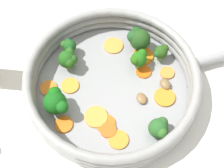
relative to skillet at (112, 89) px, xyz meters
name	(u,v)px	position (x,y,z in m)	size (l,w,h in m)	color
ground_plane	(112,90)	(0.00, 0.00, -0.01)	(4.00, 4.00, 0.00)	white
skillet	(112,89)	(0.00, 0.00, 0.00)	(0.32, 0.32, 0.01)	#939699
skillet_rim_wall	(112,81)	(0.00, 0.00, 0.03)	(0.34, 0.34, 0.06)	#959696
skillet_rivet_left	(189,85)	(0.13, -0.08, 0.01)	(0.01, 0.01, 0.01)	#979795
skillet_rivet_right	(173,53)	(0.15, -0.01, 0.01)	(0.01, 0.01, 0.01)	#96919C
carrot_slice_0	(118,140)	(-0.05, -0.10, 0.01)	(0.04, 0.04, 0.00)	orange
carrot_slice_1	(105,124)	(-0.05, -0.06, 0.01)	(0.04, 0.04, 0.00)	orange
carrot_slice_2	(108,130)	(-0.06, -0.07, 0.01)	(0.03, 0.03, 0.01)	orange
carrot_slice_3	(143,56)	(0.10, 0.02, 0.01)	(0.04, 0.04, 0.01)	orange
carrot_slice_4	(64,124)	(-0.12, -0.01, 0.01)	(0.03, 0.03, 0.00)	orange
carrot_slice_5	(70,86)	(-0.07, 0.05, 0.01)	(0.04, 0.04, 0.00)	orange
carrot_slice_6	(165,97)	(0.07, -0.08, 0.01)	(0.04, 0.04, 0.00)	orange
carrot_slice_7	(144,72)	(0.07, -0.01, 0.01)	(0.03, 0.03, 0.00)	orange
carrot_slice_8	(96,117)	(-0.06, -0.04, 0.01)	(0.04, 0.04, 0.00)	#F2983B
carrot_slice_9	(113,46)	(0.06, 0.08, 0.01)	(0.04, 0.04, 0.00)	#F99A3C
carrot_slice_10	(48,88)	(-0.11, 0.07, 0.01)	(0.03, 0.03, 0.00)	orange
carrot_slice_11	(167,73)	(0.11, -0.04, 0.01)	(0.03, 0.03, 0.00)	orange
broccoli_floret_0	(69,46)	(-0.03, 0.12, 0.03)	(0.03, 0.03, 0.04)	#789660
broccoli_floret_1	(162,53)	(0.12, 0.00, 0.03)	(0.03, 0.03, 0.04)	#6E984E
broccoli_floret_2	(159,128)	(0.01, -0.13, 0.03)	(0.04, 0.04, 0.04)	#688955
broccoli_floret_3	(138,38)	(0.10, 0.05, 0.04)	(0.04, 0.05, 0.05)	#729B5C
broccoli_floret_4	(56,102)	(-0.11, 0.02, 0.04)	(0.04, 0.05, 0.05)	#6B8A4F
broccoli_floret_5	(139,59)	(0.07, 0.01, 0.03)	(0.04, 0.03, 0.04)	olive
broccoli_floret_6	(68,59)	(-0.04, 0.09, 0.03)	(0.04, 0.04, 0.05)	#7B9555
mushroom_piece_0	(142,98)	(0.03, -0.06, 0.01)	(0.03, 0.02, 0.01)	olive
mushroom_piece_1	(165,84)	(0.09, -0.06, 0.01)	(0.03, 0.02, 0.01)	olive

